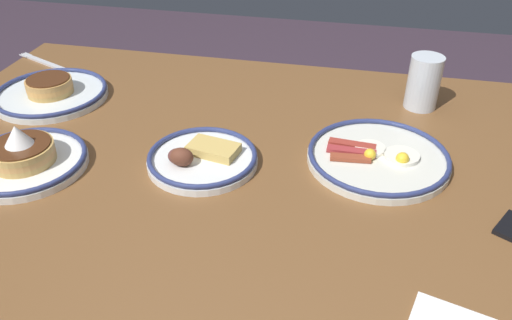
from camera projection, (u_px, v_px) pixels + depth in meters
name	position (u px, v px, depth m)	size (l,w,h in m)	color
dining_table	(237.00, 181.00, 1.08)	(1.44, 0.97, 0.72)	brown
plate_near_main	(378.00, 157.00, 1.02)	(0.28, 0.28, 0.04)	silver
plate_center_pancakes	(24.00, 158.00, 1.00)	(0.24, 0.24, 0.09)	white
plate_far_companion	(51.00, 92.00, 1.25)	(0.27, 0.27, 0.05)	silver
plate_far_side	(201.00, 158.00, 1.01)	(0.22, 0.22, 0.05)	white
drinking_glass	(423.00, 85.00, 1.19)	(0.07, 0.07, 0.12)	silver
fork_near	(42.00, 61.00, 1.44)	(0.18, 0.09, 0.01)	silver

